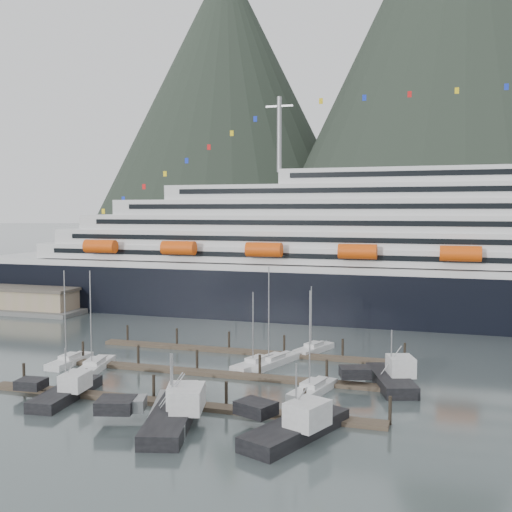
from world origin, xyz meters
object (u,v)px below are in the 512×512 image
Objects in this scene: trawler_b at (170,411)px; trawler_d at (295,426)px; sailboat_b at (95,367)px; sailboat_d at (273,362)px; warehouse at (3,297)px; trawler_e at (390,378)px; sailboat_a at (70,361)px; trawler_a at (65,391)px; sailboat_f at (314,349)px; trawler_c at (171,413)px; cruise_ship at (474,261)px; sailboat_c at (257,365)px; sailboat_h at (313,390)px.

trawler_b is 13.72m from trawler_d.
sailboat_d is at bearing -78.02° from sailboat_b.
warehouse is at bearing 85.50° from sailboat_d.
trawler_e is at bearing -22.31° from warehouse.
sailboat_a is 1.15× the size of trawler_a.
sailboat_a is 28.86m from trawler_b.
trawler_b is at bearing -125.07° from sailboat_a.
sailboat_f reaches higher than trawler_c.
cruise_ship reaches higher than trawler_e.
trawler_a is (8.70, -13.60, 0.43)m from sailboat_a.
trawler_a is 0.88× the size of trawler_d.
sailboat_b is at bearing 36.21° from trawler_c.
cruise_ship reaches higher than trawler_d.
sailboat_c is at bearing 47.65° from trawler_d.
sailboat_h reaches higher than sailboat_c.
warehouse is 100.11m from trawler_d.
trawler_d is at bearing -134.74° from sailboat_c.
trawler_e is at bearing 1.82° from trawler_d.
cruise_ship is at bearing -32.13° from trawler_e.
sailboat_d is at bearing -23.33° from warehouse.
trawler_b is 1.00× the size of trawler_e.
trawler_b is at bearing 150.41° from sailboat_h.
trawler_d is at bearing -161.63° from sailboat_h.
sailboat_h is at bearing -27.90° from warehouse.
sailboat_h reaches higher than trawler_c.
cruise_ship is 52.46m from trawler_e.
cruise_ship is 76.05m from sailboat_b.
cruise_ship is 19.37× the size of sailboat_f.
warehouse is (-102.03, -12.94, -9.79)m from cruise_ship.
sailboat_a reaches higher than trawler_a.
trawler_d is (37.33, -17.17, 0.56)m from sailboat_a.
warehouse is at bearing 77.73° from trawler_d.
sailboat_f is at bearing 25.13° from sailboat_h.
sailboat_h is at bearing 106.98° from trawler_e.
trawler_d is at bearing -102.20° from trawler_a.
sailboat_c reaches higher than trawler_c.
sailboat_b is 24.63m from trawler_c.
sailboat_b is 1.17× the size of trawler_a.
sailboat_b reaches higher than trawler_b.
sailboat_b is (50.10, -41.40, -1.82)m from warehouse.
sailboat_a is 36.37m from sailboat_h.
trawler_e is at bearing -70.58° from trawler_a.
sailboat_d reaches higher than trawler_e.
sailboat_h is (10.00, -9.61, 0.02)m from sailboat_c.
trawler_c reaches higher than trawler_a.
sailboat_f is (26.94, 19.39, -0.03)m from sailboat_b.
warehouse is at bearing 75.93° from sailboat_h.
trawler_b reaches higher than trawler_a.
sailboat_a is at bearing -41.47° from warehouse.
warehouse is 79.55m from sailboat_d.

